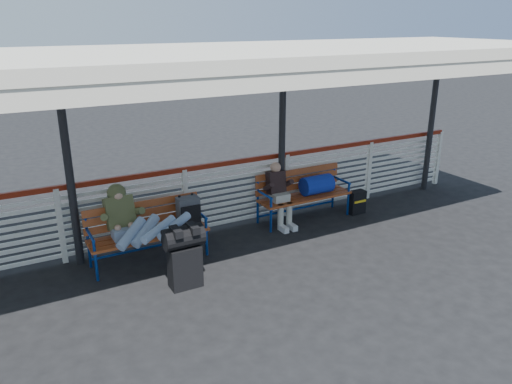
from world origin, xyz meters
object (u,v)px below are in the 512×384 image
traveler_man (144,226)px  companion_person (279,194)px  bench_right (310,187)px  bench_left (160,222)px  luggage_stack (184,254)px  suitcase_side (357,202)px

traveler_man → companion_person: bearing=12.1°
bench_right → traveler_man: traveler_man is taller
bench_left → luggage_stack: bearing=-90.7°
bench_left → suitcase_side: 3.90m
luggage_stack → bench_right: (2.97, 1.29, 0.10)m
luggage_stack → suitcase_side: 4.03m
traveler_man → suitcase_side: 4.28m
luggage_stack → suitcase_side: size_ratio=2.02×
traveler_man → suitcase_side: traveler_man is taller
bench_left → bench_right: bench_left is taller
bench_right → traveler_man: bearing=-169.8°
luggage_stack → traveler_man: 0.81m
traveler_man → suitcase_side: (4.24, 0.33, -0.51)m
bench_right → suitcase_side: bearing=-16.3°
bench_right → traveler_man: (-3.31, -0.60, 0.14)m
bench_right → companion_person: companion_person is taller
luggage_stack → companion_person: bearing=28.5°
bench_right → suitcase_side: (0.92, -0.27, -0.37)m
traveler_man → bench_right: bearing=10.2°
bench_left → traveler_man: traveler_man is taller
bench_left → traveler_man: bearing=-136.1°
companion_person → bench_right: bearing=3.0°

